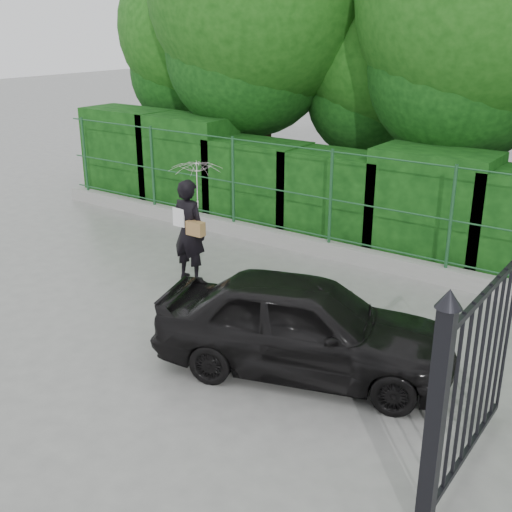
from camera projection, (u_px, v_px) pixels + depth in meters
The scene contains 8 objects.
ground at pixel (148, 340), 9.18m from camera, with size 80.00×80.00×0.00m, color gray.
kerb at pixel (311, 246), 12.57m from camera, with size 14.00×0.25×0.30m, color #9E9E99.
fence at pixel (322, 195), 12.08m from camera, with size 14.13×0.06×1.80m.
hedge at pixel (332, 191), 13.09m from camera, with size 14.20×1.20×2.25m.
trees at pixel (449, 3), 12.87m from camera, with size 17.10×6.15×8.08m.
gate at pixel (455, 393), 5.71m from camera, with size 0.22×2.33×2.36m.
woman at pixel (193, 205), 10.83m from camera, with size 0.94×0.92×2.13m.
car at pixel (304, 325), 8.18m from camera, with size 1.53×3.81×1.30m, color black.
Camera 1 is at (6.02, -5.77, 4.31)m, focal length 45.00 mm.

